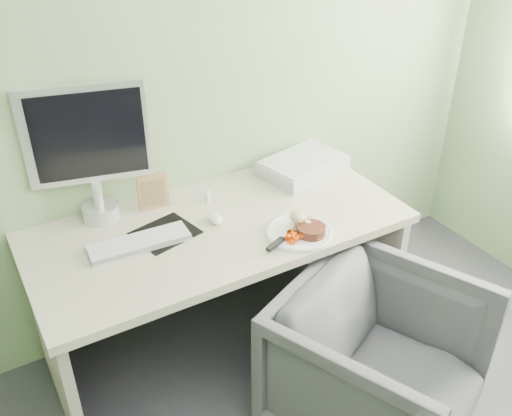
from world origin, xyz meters
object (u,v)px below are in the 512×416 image
plate (299,233)px  desk_chair (379,365)px  scanner (302,166)px  monitor (88,146)px  desk (220,258)px

plate → desk_chair: size_ratio=0.37×
plate → scanner: 0.55m
plate → monitor: bearing=140.5°
desk_chair → monitor: bearing=103.0°
plate → scanner: scanner is taller
desk → monitor: size_ratio=2.70×
desk → desk_chair: desk is taller
desk → desk_chair: (0.35, -0.69, -0.21)m
desk_chair → plate: bearing=77.6°
scanner → monitor: bearing=161.2°
desk → desk_chair: 0.80m
desk → desk_chair: size_ratio=2.16×
desk → plate: (0.25, -0.24, 0.19)m
desk → scanner: 0.64m
plate → scanner: bearing=54.6°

